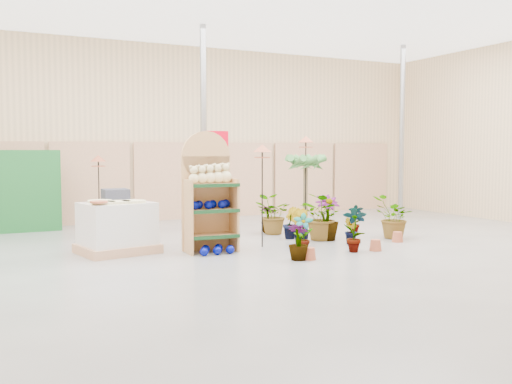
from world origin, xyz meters
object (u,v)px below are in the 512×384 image
(pallet_stack, at_px, (117,228))
(potted_plant_2, at_px, (323,217))
(bird_table_front, at_px, (262,152))
(display_shelf, at_px, (208,196))

(pallet_stack, relative_size, potted_plant_2, 1.51)
(pallet_stack, height_order, bird_table_front, bird_table_front)
(display_shelf, xyz_separation_m, potted_plant_2, (2.48, 0.10, -0.50))
(bird_table_front, bearing_deg, potted_plant_2, 6.34)
(pallet_stack, bearing_deg, bird_table_front, -23.68)
(pallet_stack, bearing_deg, potted_plant_2, -17.17)
(display_shelf, xyz_separation_m, bird_table_front, (1.05, -0.06, 0.79))
(bird_table_front, bearing_deg, pallet_stack, 167.98)
(display_shelf, relative_size, bird_table_front, 1.12)
(pallet_stack, xyz_separation_m, potted_plant_2, (4.00, -0.39, 0.03))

